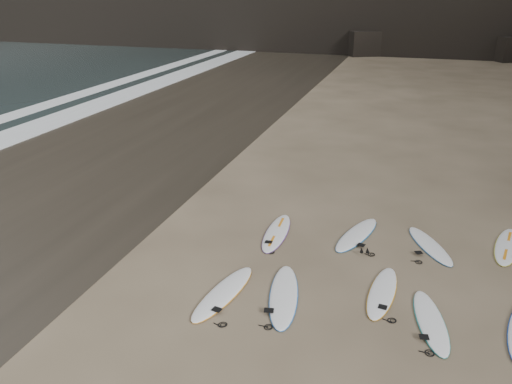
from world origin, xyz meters
TOP-DOWN VIEW (x-y plane):
  - ground at (0.00, 0.00)m, footprint 240.00×240.00m
  - wet_sand at (-13.00, 10.00)m, footprint 12.00×200.00m
  - foam_near at (-18.50, 10.00)m, footprint 2.20×200.00m
  - surfboard_0 at (-3.80, -0.94)m, footprint 1.05×2.67m
  - surfboard_1 at (-2.40, -0.60)m, footprint 1.17×2.76m
  - surfboard_2 at (-0.19, 0.25)m, footprint 0.78×2.43m
  - surfboard_3 at (0.91, -0.57)m, footprint 1.05×2.42m
  - surfboard_5 at (-3.43, 2.47)m, footprint 0.73×2.58m
  - surfboard_6 at (-1.15, 3.07)m, footprint 1.32×2.62m
  - surfboard_7 at (0.90, 3.03)m, footprint 1.56×2.34m
  - surfboard_8 at (2.97, 3.64)m, footprint 1.11×2.54m

SIDE VIEW (x-z plane):
  - ground at x=0.00m, z-range 0.00..0.00m
  - wet_sand at x=-13.00m, z-range 0.00..0.01m
  - foam_near at x=-18.50m, z-range 0.00..0.05m
  - surfboard_7 at x=0.90m, z-range 0.00..0.08m
  - surfboard_3 at x=0.91m, z-range 0.00..0.08m
  - surfboard_2 at x=-0.19m, z-range 0.00..0.09m
  - surfboard_8 at x=2.97m, z-range 0.00..0.09m
  - surfboard_5 at x=-3.43m, z-range 0.00..0.09m
  - surfboard_6 at x=-1.15m, z-range 0.00..0.09m
  - surfboard_0 at x=-3.80m, z-range 0.00..0.09m
  - surfboard_1 at x=-2.40m, z-range 0.00..0.10m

